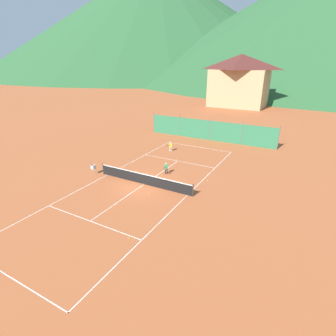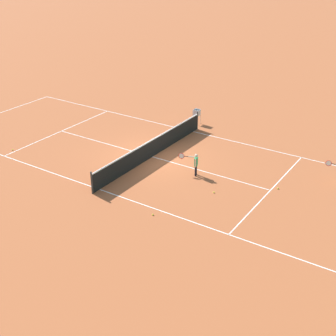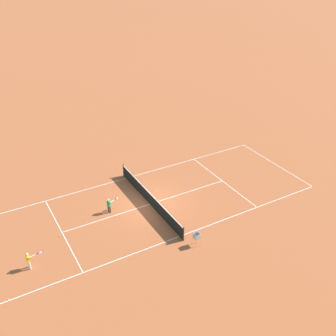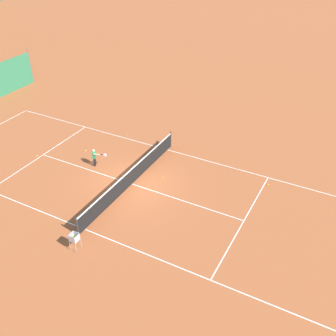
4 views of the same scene
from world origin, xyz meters
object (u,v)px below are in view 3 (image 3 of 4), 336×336
at_px(tennis_ball_mid_court, 83,210).
at_px(tennis_ball_alley_right, 60,236).
at_px(tennis_net, 150,198).
at_px(player_near_baseline, 109,204).
at_px(tennis_ball_alley_left, 157,191).
at_px(player_far_service, 29,259).
at_px(tennis_ball_by_net_left, 85,186).
at_px(ball_hopper, 197,237).
at_px(tennis_ball_service_box, 9,299).
at_px(tennis_ball_near_corner, 201,162).

bearing_deg(tennis_ball_mid_court, tennis_ball_alley_right, 130.25).
relative_size(tennis_net, tennis_ball_alley_right, 139.09).
relative_size(tennis_net, tennis_ball_mid_court, 139.09).
xyz_separation_m(player_near_baseline, tennis_ball_alley_left, (0.71, -4.07, -0.61)).
bearing_deg(tennis_ball_mid_court, player_far_service, 130.59).
bearing_deg(tennis_ball_by_net_left, tennis_ball_alley_right, 144.90).
xyz_separation_m(player_far_service, ball_hopper, (-3.06, -9.35, -0.01)).
bearing_deg(ball_hopper, tennis_ball_by_net_left, 20.57).
bearing_deg(player_near_baseline, tennis_ball_mid_court, 57.16).
bearing_deg(player_near_baseline, ball_hopper, -150.57).
distance_m(tennis_ball_service_box, ball_hopper, 11.01).
bearing_deg(player_near_baseline, tennis_ball_by_net_left, 5.58).
distance_m(player_far_service, tennis_ball_service_box, 2.46).
height_order(tennis_net, tennis_ball_near_corner, tennis_net).
relative_size(tennis_ball_alley_left, tennis_ball_near_corner, 1.00).
bearing_deg(tennis_ball_alley_left, tennis_ball_near_corner, -68.59).
bearing_deg(tennis_ball_alley_left, tennis_ball_service_box, 114.46).
relative_size(tennis_ball_service_box, tennis_ball_by_net_left, 1.00).
xyz_separation_m(tennis_net, tennis_ball_alley_left, (1.27, -1.24, -0.47)).
bearing_deg(tennis_ball_mid_court, tennis_ball_service_box, 133.02).
relative_size(tennis_ball_alley_right, ball_hopper, 0.07).
distance_m(tennis_ball_alley_left, tennis_ball_mid_court, 5.66).
distance_m(tennis_ball_mid_court, ball_hopper, 8.47).
xyz_separation_m(player_near_baseline, tennis_ball_by_net_left, (3.99, 0.39, -0.61)).
bearing_deg(player_far_service, tennis_ball_service_box, 139.01).
distance_m(tennis_ball_service_box, tennis_ball_near_corner, 18.58).
xyz_separation_m(tennis_ball_service_box, tennis_ball_by_net_left, (8.60, -7.22, 0.00)).
distance_m(tennis_ball_by_net_left, tennis_ball_near_corner, 9.90).
bearing_deg(tennis_ball_alley_left, player_near_baseline, 99.87).
height_order(tennis_net, tennis_ball_by_net_left, tennis_net).
distance_m(player_far_service, ball_hopper, 9.84).
height_order(tennis_ball_alley_left, tennis_ball_service_box, same).
bearing_deg(tennis_ball_alley_right, tennis_ball_near_corner, -74.50).
distance_m(tennis_net, tennis_ball_alley_right, 6.65).
relative_size(player_far_service, tennis_ball_alley_right, 17.05).
bearing_deg(tennis_net, tennis_ball_near_corner, -62.93).
distance_m(tennis_ball_mid_court, tennis_ball_service_box, 8.24).
bearing_deg(tennis_ball_near_corner, tennis_ball_mid_court, 99.24).
bearing_deg(tennis_ball_near_corner, tennis_net, 117.07).
relative_size(player_far_service, tennis_ball_alley_left, 17.05).
bearing_deg(tennis_ball_service_box, tennis_ball_by_net_left, -40.01).
bearing_deg(tennis_ball_near_corner, tennis_ball_by_net_left, 83.14).
bearing_deg(tennis_ball_service_box, tennis_ball_mid_court, -46.98).
height_order(tennis_ball_alley_left, tennis_ball_mid_court, same).
relative_size(player_near_baseline, tennis_ball_by_net_left, 16.50).
bearing_deg(tennis_ball_alley_left, tennis_ball_mid_court, 86.83).
bearing_deg(tennis_ball_alley_left, tennis_ball_alley_right, 101.25).
distance_m(player_near_baseline, ball_hopper, 6.73).
relative_size(player_near_baseline, tennis_ball_alley_left, 16.50).
relative_size(tennis_ball_alley_left, tennis_ball_service_box, 1.00).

